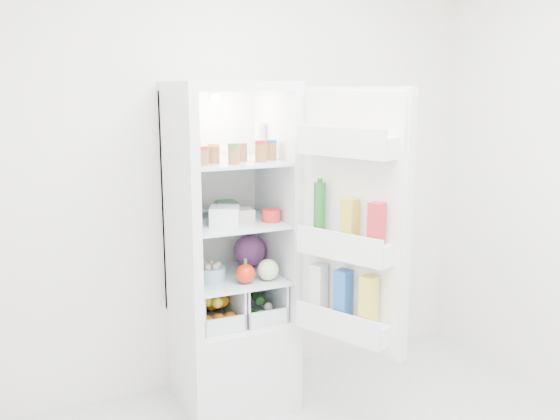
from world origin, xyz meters
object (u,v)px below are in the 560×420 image
mushroom_bowl (212,274)px  fridge_door (351,228)px  refrigerator (228,286)px  red_cabbage (250,251)px

mushroom_bowl → fridge_door: fridge_door is taller
refrigerator → fridge_door: (0.43, -0.61, 0.43)m
refrigerator → mushroom_bowl: 0.19m
mushroom_bowl → fridge_door: 0.82m
mushroom_bowl → fridge_door: bearing=-43.3°
mushroom_bowl → fridge_door: (0.55, -0.52, 0.31)m
refrigerator → mushroom_bowl: size_ratio=11.98×
refrigerator → red_cabbage: refrigerator is taller
red_cabbage → refrigerator: bearing=-159.8°
fridge_door → red_cabbage: bearing=-2.5°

